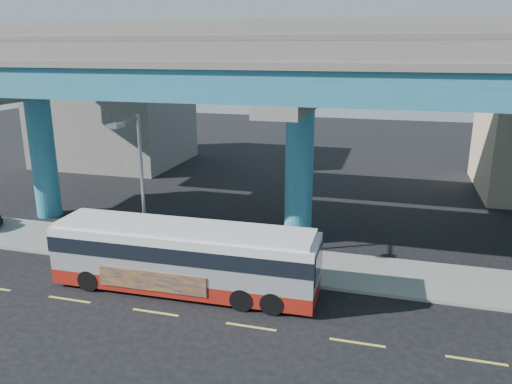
# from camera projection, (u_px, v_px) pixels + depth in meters

# --- Properties ---
(ground) EXTENTS (120.00, 120.00, 0.00)m
(ground) POSITION_uv_depth(u_px,v_px,m) (253.00, 323.00, 19.30)
(ground) COLOR black
(ground) RESTS_ON ground
(sidewalk) EXTENTS (70.00, 4.00, 0.15)m
(sidewalk) POSITION_uv_depth(u_px,v_px,m) (284.00, 264.00, 24.37)
(sidewalk) COLOR gray
(sidewalk) RESTS_ON ground
(lane_markings) EXTENTS (58.00, 0.12, 0.01)m
(lane_markings) POSITION_uv_depth(u_px,v_px,m) (251.00, 327.00, 19.03)
(lane_markings) COLOR #D8C64C
(lane_markings) RESTS_ON ground
(viaduct) EXTENTS (52.00, 12.40, 11.70)m
(viaduct) POSITION_uv_depth(u_px,v_px,m) (302.00, 71.00, 25.19)
(viaduct) COLOR #216A7F
(viaduct) RESTS_ON ground
(building_concrete) EXTENTS (12.00, 10.00, 9.00)m
(building_concrete) POSITION_uv_depth(u_px,v_px,m) (114.00, 113.00, 45.41)
(building_concrete) COLOR gray
(building_concrete) RESTS_ON ground
(transit_bus) EXTENTS (11.72, 2.74, 2.99)m
(transit_bus) POSITION_uv_depth(u_px,v_px,m) (184.00, 255.00, 21.49)
(transit_bus) COLOR maroon
(transit_bus) RESTS_ON ground
(street_lamp) EXTENTS (0.50, 2.38, 7.20)m
(street_lamp) POSITION_uv_depth(u_px,v_px,m) (135.00, 170.00, 22.84)
(street_lamp) COLOR gray
(street_lamp) RESTS_ON sidewalk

